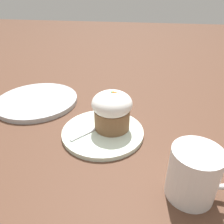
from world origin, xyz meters
TOP-DOWN VIEW (x-y plane):
  - ground_plane at (0.00, 0.00)m, footprint 4.00×4.00m
  - dessert_plate at (0.00, 0.00)m, footprint 0.22×0.22m
  - carrot_cake at (0.02, 0.02)m, footprint 0.11×0.11m
  - spoon at (-0.01, 0.01)m, footprint 0.10×0.11m
  - coffee_cup at (0.20, -0.16)m, footprint 0.13×0.09m
  - side_plate at (-0.26, 0.14)m, footprint 0.27×0.27m

SIDE VIEW (x-z plane):
  - ground_plane at x=0.00m, z-range 0.00..0.00m
  - dessert_plate at x=0.00m, z-range 0.00..0.01m
  - side_plate at x=-0.26m, z-range 0.00..0.02m
  - spoon at x=-0.01m, z-range 0.01..0.02m
  - coffee_cup at x=0.20m, z-range 0.00..0.11m
  - carrot_cake at x=0.02m, z-range 0.01..0.12m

